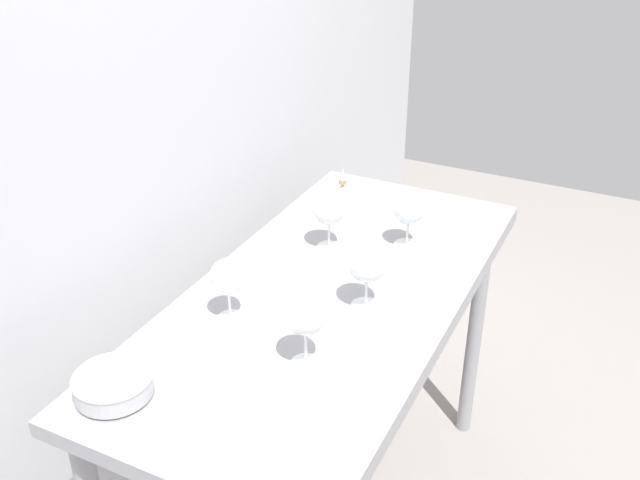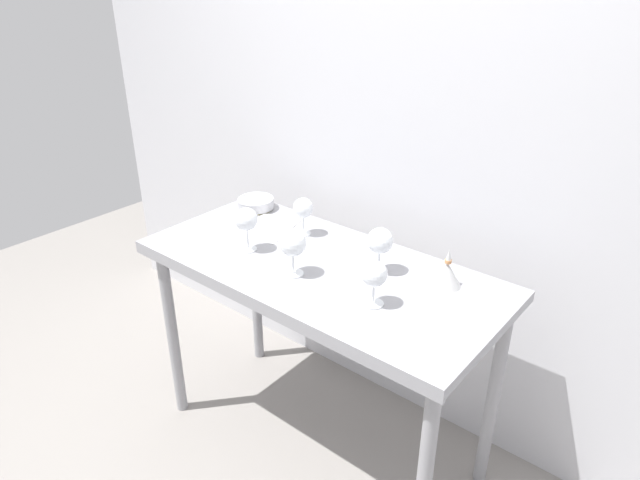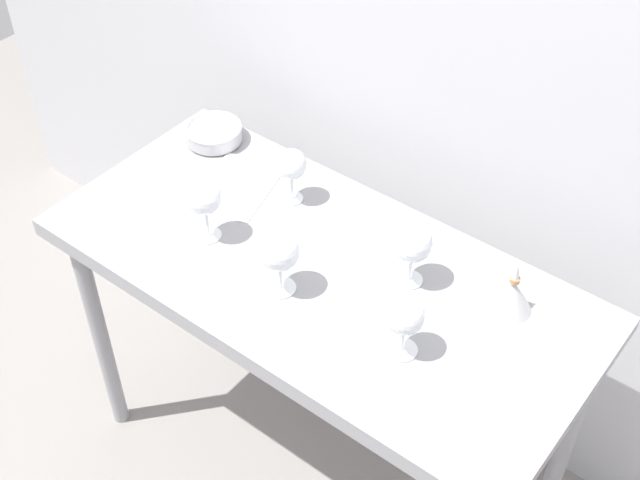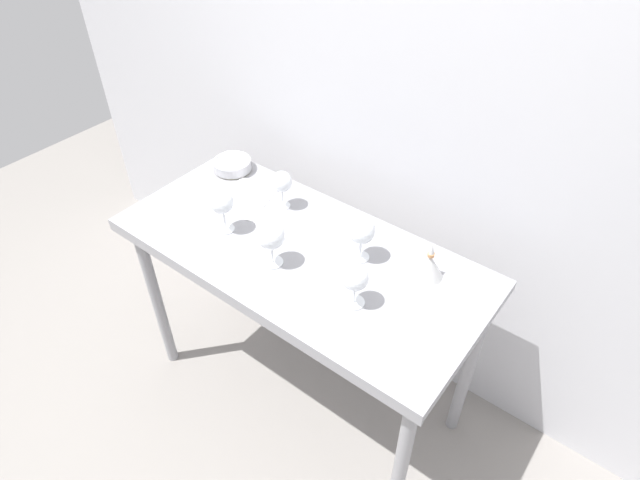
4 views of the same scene
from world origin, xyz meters
name	(u,v)px [view 2 (image 2 of 4)]	position (x,y,z in m)	size (l,w,h in m)	color
ground_plane	(320,440)	(0.00, 0.00, 0.00)	(6.00, 6.00, 0.00)	gray
back_wall	(397,132)	(0.00, 0.49, 1.30)	(3.80, 0.04, 2.60)	silver
steel_counter	(319,288)	(0.00, -0.01, 0.79)	(1.40, 0.65, 0.90)	gray
wine_glass_far_right	(380,242)	(0.20, 0.09, 1.02)	(0.10, 0.10, 0.17)	white
wine_glass_near_center	(293,244)	(-0.02, -0.12, 1.02)	(0.10, 0.10, 0.17)	white
wine_glass_near_left	(246,220)	(-0.29, -0.09, 1.03)	(0.09, 0.09, 0.18)	white
wine_glass_near_right	(374,275)	(0.31, -0.10, 1.01)	(0.09, 0.09, 0.16)	white
wine_glass_far_left	(303,209)	(-0.21, 0.15, 1.01)	(0.08, 0.08, 0.16)	white
tasting_sheet_upper	(269,228)	(-0.37, 0.10, 0.90)	(0.18, 0.25, 0.00)	white
tasting_bowl	(256,203)	(-0.56, 0.22, 0.93)	(0.17, 0.17, 0.05)	#DBCC66
decanter_funnel	(447,274)	(0.44, 0.16, 0.95)	(0.11, 0.11, 0.14)	silver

